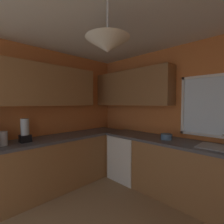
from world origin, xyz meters
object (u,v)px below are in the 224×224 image
object	(u,v)px
dishwasher	(128,157)
kettle	(3,139)
blender_appliance	(25,132)
bowl	(166,137)
sink_assembly	(223,148)

from	to	relation	value
dishwasher	kettle	distance (m)	2.15
dishwasher	blender_appliance	bearing A→B (deg)	-111.41
bowl	sink_assembly	bearing A→B (deg)	0.50
dishwasher	sink_assembly	world-z (taller)	sink_assembly
sink_assembly	bowl	size ratio (longest dim) A/B	3.06
dishwasher	sink_assembly	xyz separation A→B (m)	(1.56, 0.04, 0.48)
kettle	blender_appliance	size ratio (longest dim) A/B	0.56
sink_assembly	dishwasher	bearing A→B (deg)	-178.65
dishwasher	kettle	bearing A→B (deg)	-107.95
sink_assembly	kettle	bearing A→B (deg)	-137.55
bowl	blender_appliance	bearing A→B (deg)	-130.04
sink_assembly	bowl	xyz separation A→B (m)	(-0.78, -0.01, 0.03)
bowl	blender_appliance	size ratio (longest dim) A/B	0.51
dishwasher	bowl	distance (m)	0.94
dishwasher	blender_appliance	xyz separation A→B (m)	(-0.66, -1.68, 0.63)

